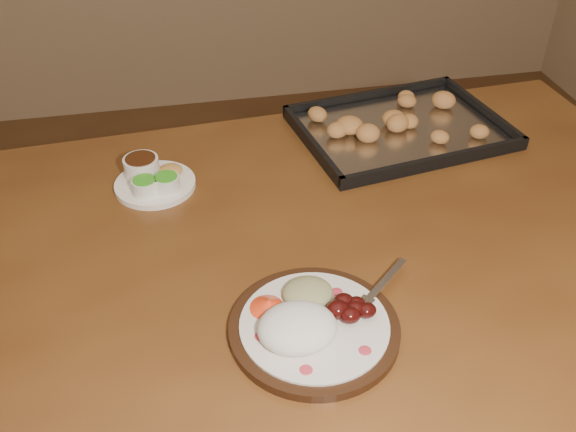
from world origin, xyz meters
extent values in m
cube|color=brown|center=(0.26, 0.00, 0.73)|extent=(1.56, 1.00, 0.04)
cylinder|color=#4B2E16|center=(0.91, 0.42, 0.35)|extent=(0.07, 0.07, 0.71)
cylinder|color=black|center=(0.23, -0.20, 0.76)|extent=(0.25, 0.25, 0.01)
cylinder|color=silver|center=(0.23, -0.20, 0.77)|extent=(0.22, 0.22, 0.01)
ellipsoid|color=#C72F41|center=(0.20, -0.28, 0.77)|extent=(0.02, 0.02, 0.00)
ellipsoid|color=#C72F41|center=(0.29, -0.26, 0.77)|extent=(0.02, 0.02, 0.00)
ellipsoid|color=#C72F41|center=(0.28, -0.14, 0.77)|extent=(0.02, 0.02, 0.00)
ellipsoid|color=#C72F41|center=(0.16, -0.21, 0.77)|extent=(0.02, 0.02, 0.00)
ellipsoid|color=white|center=(0.21, -0.22, 0.78)|extent=(0.14, 0.13, 0.05)
ellipsoid|color=#410A09|center=(0.29, -0.21, 0.78)|extent=(0.03, 0.03, 0.02)
ellipsoid|color=#410A09|center=(0.30, -0.19, 0.78)|extent=(0.03, 0.03, 0.02)
ellipsoid|color=#410A09|center=(0.28, -0.18, 0.78)|extent=(0.03, 0.03, 0.02)
ellipsoid|color=#410A09|center=(0.31, -0.20, 0.78)|extent=(0.03, 0.03, 0.02)
ellipsoid|color=#410A09|center=(0.27, -0.19, 0.78)|extent=(0.03, 0.03, 0.02)
ellipsoid|color=#410A09|center=(0.30, -0.20, 0.78)|extent=(0.03, 0.03, 0.02)
ellipsoid|color=tan|center=(0.24, -0.15, 0.78)|extent=(0.10, 0.09, 0.03)
cone|color=#F03B15|center=(0.18, -0.16, 0.78)|extent=(0.08, 0.08, 0.02)
cube|color=white|center=(0.36, -0.14, 0.77)|extent=(0.10, 0.09, 0.00)
cube|color=white|center=(0.31, -0.18, 0.77)|extent=(0.04, 0.04, 0.00)
cylinder|color=white|center=(0.30, -0.20, 0.77)|extent=(0.02, 0.02, 0.00)
cylinder|color=white|center=(0.30, -0.20, 0.77)|extent=(0.02, 0.02, 0.00)
cylinder|color=white|center=(0.30, -0.19, 0.77)|extent=(0.02, 0.02, 0.00)
cylinder|color=white|center=(0.29, -0.19, 0.77)|extent=(0.02, 0.02, 0.00)
cylinder|color=white|center=(0.02, 0.22, 0.76)|extent=(0.15, 0.15, 0.01)
cylinder|color=white|center=(0.01, 0.18, 0.78)|extent=(0.05, 0.05, 0.03)
cylinder|color=green|center=(0.01, 0.18, 0.79)|extent=(0.04, 0.04, 0.00)
cylinder|color=white|center=(0.05, 0.19, 0.78)|extent=(0.05, 0.05, 0.03)
cylinder|color=green|center=(0.05, 0.19, 0.79)|extent=(0.04, 0.04, 0.00)
cylinder|color=white|center=(0.00, 0.24, 0.78)|extent=(0.07, 0.07, 0.04)
cylinder|color=#341709|center=(0.00, 0.24, 0.80)|extent=(0.06, 0.06, 0.00)
ellipsoid|color=gold|center=(0.06, 0.24, 0.77)|extent=(0.05, 0.05, 0.02)
cube|color=black|center=(0.55, 0.32, 0.75)|extent=(0.47, 0.37, 0.01)
cube|color=black|center=(0.52, 0.47, 0.77)|extent=(0.42, 0.08, 0.02)
cube|color=black|center=(0.57, 0.17, 0.77)|extent=(0.42, 0.08, 0.02)
cube|color=black|center=(0.75, 0.35, 0.77)|extent=(0.06, 0.31, 0.02)
cube|color=black|center=(0.34, 0.29, 0.77)|extent=(0.06, 0.31, 0.02)
cube|color=silver|center=(0.55, 0.32, 0.76)|extent=(0.43, 0.34, 0.00)
ellipsoid|color=#B5883F|center=(0.60, 0.33, 0.78)|extent=(0.05, 0.04, 0.03)
ellipsoid|color=#B5883F|center=(0.64, 0.37, 0.78)|extent=(0.06, 0.06, 0.03)
ellipsoid|color=#B5883F|center=(0.57, 0.40, 0.78)|extent=(0.06, 0.06, 0.03)
ellipsoid|color=#B5883F|center=(0.54, 0.37, 0.78)|extent=(0.04, 0.05, 0.03)
ellipsoid|color=#B5883F|center=(0.49, 0.38, 0.78)|extent=(0.06, 0.06, 0.03)
ellipsoid|color=#B5883F|center=(0.50, 0.33, 0.78)|extent=(0.06, 0.06, 0.03)
ellipsoid|color=#B5883F|center=(0.44, 0.30, 0.78)|extent=(0.05, 0.04, 0.03)
ellipsoid|color=#B5883F|center=(0.49, 0.26, 0.78)|extent=(0.06, 0.06, 0.03)
ellipsoid|color=#B5883F|center=(0.49, 0.26, 0.78)|extent=(0.06, 0.06, 0.03)
ellipsoid|color=#B5883F|center=(0.56, 0.24, 0.78)|extent=(0.04, 0.05, 0.03)
ellipsoid|color=#B5883F|center=(0.58, 0.29, 0.78)|extent=(0.06, 0.06, 0.03)
ellipsoid|color=#B5883F|center=(0.65, 0.30, 0.78)|extent=(0.06, 0.06, 0.03)
camera|label=1|loc=(0.07, -0.81, 1.45)|focal=40.00mm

